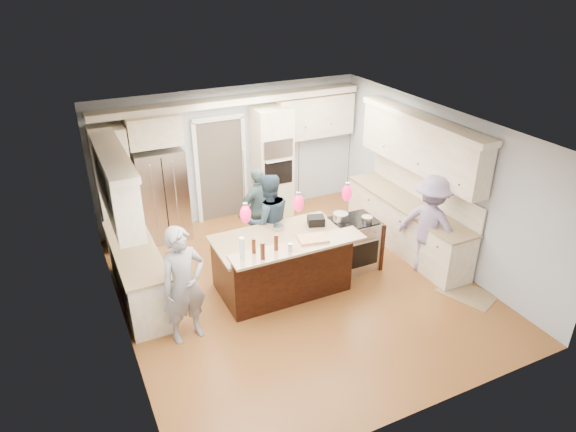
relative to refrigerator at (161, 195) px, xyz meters
name	(u,v)px	position (x,y,z in m)	size (l,w,h in m)	color
ground_plane	(297,286)	(1.55, -2.64, -0.90)	(6.00, 6.00, 0.00)	#A15D2C
room_shell	(298,186)	(1.55, -2.64, 0.92)	(5.54, 6.04, 2.72)	#B2BCC6
refrigerator	(161,195)	(0.00, 0.00, 0.00)	(0.90, 0.70, 1.80)	#B7B7BC
oven_column	(272,163)	(2.30, 0.03, 0.25)	(0.72, 0.69, 2.30)	#F9EFCA
back_upper_cabinets	(198,148)	(0.80, 0.12, 0.77)	(5.30, 0.61, 2.54)	#F9EFCA
right_counter_run	(411,195)	(3.99, -2.34, 0.16)	(0.64, 3.10, 2.51)	#F9EFCA
left_cabinets	(130,241)	(-0.89, -1.84, 0.16)	(0.64, 2.30, 2.51)	#F9EFCA
kitchen_island	(282,263)	(1.30, -2.57, -0.42)	(2.10, 1.46, 1.12)	black
island_range	(353,243)	(2.71, -2.49, -0.44)	(0.82, 0.71, 0.92)	#B7B7BC
pendant_lights	(298,203)	(1.30, -3.15, 0.90)	(1.75, 0.15, 1.03)	black
person_bar_end	(184,285)	(-0.42, -3.09, -0.02)	(0.64, 0.42, 1.76)	gray
person_far_left	(268,221)	(1.42, -1.79, -0.05)	(0.83, 0.65, 1.71)	#283B4E
person_far_right	(260,208)	(1.53, -1.11, -0.12)	(0.91, 0.38, 1.55)	slate
person_range_side	(431,225)	(3.80, -3.15, -0.02)	(1.14, 0.66, 1.77)	gray
floor_rug	(467,293)	(3.95, -4.03, -0.89)	(0.59, 0.86, 0.01)	#9C8055
water_bottle	(242,248)	(0.43, -3.15, 0.38)	(0.08, 0.08, 0.33)	silver
beer_bottle_a	(254,246)	(0.63, -3.08, 0.34)	(0.06, 0.06, 0.24)	#431C0C
beer_bottle_b	(263,251)	(0.68, -3.29, 0.35)	(0.07, 0.07, 0.27)	#431C0C
beer_bottle_c	(276,242)	(0.95, -3.14, 0.34)	(0.06, 0.06, 0.25)	#431C0C
drink_can	(290,247)	(1.12, -3.25, 0.28)	(0.06, 0.06, 0.12)	#B7B7BC
cutting_board	(313,239)	(1.57, -3.11, 0.24)	(0.43, 0.31, 0.03)	tan
pot_large	(341,217)	(2.46, -2.43, 0.09)	(0.25, 0.25, 0.15)	#B7B7BC
pot_small	(367,219)	(2.86, -2.63, 0.07)	(0.18, 0.18, 0.09)	#B7B7BC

